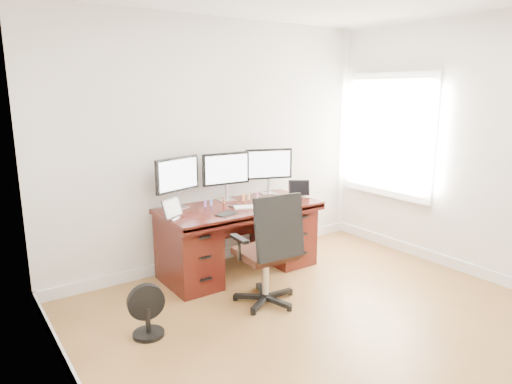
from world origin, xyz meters
TOP-DOWN VIEW (x-y plane):
  - ground at (0.00, 0.00)m, footprint 4.50×4.50m
  - back_wall at (0.00, 2.25)m, footprint 4.00×0.10m
  - right_wall at (2.00, 0.11)m, footprint 0.10×4.50m
  - desk at (0.00, 1.83)m, footprint 1.70×0.80m
  - office_chair at (-0.20, 1.01)m, footprint 0.62×0.61m
  - floor_fan at (-1.33, 1.11)m, footprint 0.30×0.25m
  - monitor_left at (-0.58, 2.07)m, footprint 0.54×0.19m
  - monitor_center at (-0.00, 2.07)m, footprint 0.55×0.16m
  - monitor_right at (0.58, 2.07)m, footprint 0.53×0.22m
  - tablet_left at (-0.79, 1.75)m, footprint 0.24×0.17m
  - tablet_right at (0.78, 1.75)m, footprint 0.24×0.19m
  - keyboard at (0.02, 1.67)m, footprint 0.33×0.23m
  - trackpad at (0.29, 1.62)m, footprint 0.17×0.17m
  - drawing_tablet at (-0.30, 1.57)m, footprint 0.24×0.20m
  - phone at (-0.06, 1.81)m, footprint 0.14×0.09m
  - figurine_purple at (-0.33, 1.95)m, footprint 0.03×0.03m
  - figurine_blue at (-0.26, 1.95)m, footprint 0.03×0.03m
  - figurine_brown at (-0.11, 1.95)m, footprint 0.03×0.03m
  - figurine_orange at (0.15, 1.95)m, footprint 0.03×0.03m
  - figurine_yellow at (0.21, 1.95)m, footprint 0.03×0.03m
  - figurine_pink at (0.33, 1.95)m, footprint 0.03×0.03m

SIDE VIEW (x-z plane):
  - ground at x=0.00m, z-range 0.00..0.00m
  - floor_fan at x=-1.33m, z-range -0.01..0.43m
  - office_chair at x=-0.20m, z-range -0.18..0.88m
  - desk at x=0.00m, z-range 0.03..0.78m
  - trackpad at x=0.29m, z-range 0.75..0.76m
  - drawing_tablet at x=-0.30m, z-range 0.75..0.76m
  - phone at x=-0.06m, z-range 0.75..0.76m
  - keyboard at x=0.02m, z-range 0.75..0.76m
  - figurine_purple at x=-0.33m, z-range 0.75..0.83m
  - figurine_blue at x=-0.26m, z-range 0.75..0.83m
  - figurine_brown at x=-0.11m, z-range 0.75..0.83m
  - figurine_orange at x=0.15m, z-range 0.75..0.83m
  - figurine_yellow at x=0.21m, z-range 0.75..0.83m
  - figurine_pink at x=0.33m, z-range 0.75..0.83m
  - tablet_left at x=-0.79m, z-range 0.74..0.93m
  - tablet_right at x=0.78m, z-range 0.74..0.93m
  - monitor_left at x=-0.58m, z-range 0.82..1.35m
  - monitor_center at x=0.00m, z-range 0.82..1.35m
  - monitor_right at x=0.58m, z-range 0.82..1.35m
  - back_wall at x=0.00m, z-range 0.00..2.70m
  - right_wall at x=2.00m, z-range 0.00..2.70m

